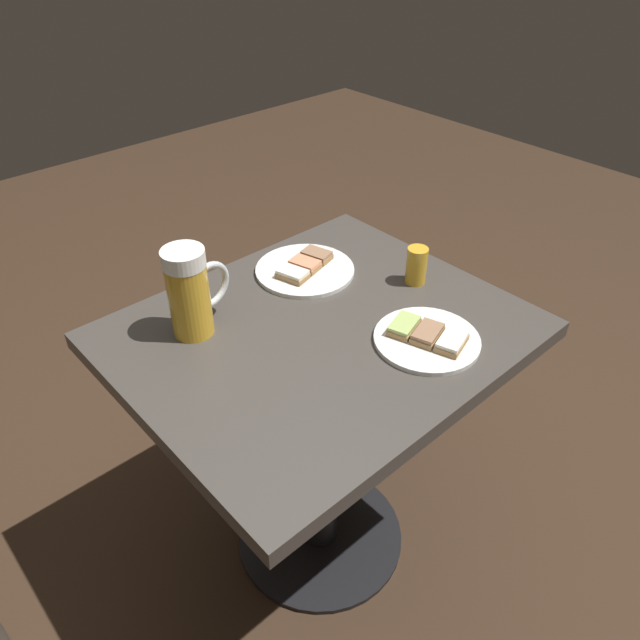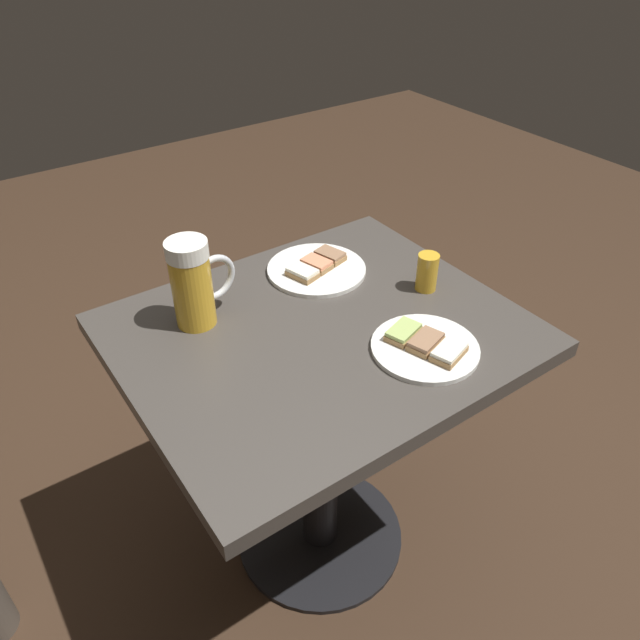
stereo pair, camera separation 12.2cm
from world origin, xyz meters
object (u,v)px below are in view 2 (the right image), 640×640
Objects in this scene: plate_near at (425,346)px; beer_glass_small at (427,272)px; plate_far at (316,268)px; beer_mug at (194,283)px.

plate_near is 0.22m from beer_glass_small.
beer_glass_small is (-0.20, -0.16, 0.03)m from plate_far.
beer_glass_small is at bearing -43.19° from plate_near.
beer_mug reaches higher than plate_far.
plate_far is at bearing -86.34° from beer_mug.
plate_far is 0.25m from beer_glass_small.
beer_glass_small is (-0.18, -0.46, -0.05)m from beer_mug.
plate_near is 0.47m from beer_mug.
plate_far is at bearing 1.28° from plate_near.
plate_near is at bearing -136.85° from beer_mug.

